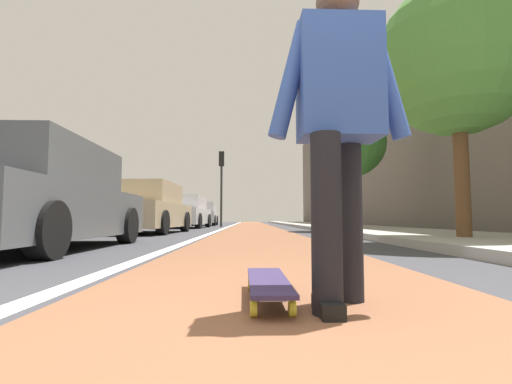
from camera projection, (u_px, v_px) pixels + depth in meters
The scene contains 14 objects.
ground_plane at pixel (256, 233), 11.03m from camera, with size 80.00×80.00×0.00m, color #38383D.
bike_lane_paint at pixel (252, 225), 24.99m from camera, with size 56.00×2.34×0.00m, color brown.
lane_stripe_white at pixel (230, 226), 20.98m from camera, with size 52.00×0.16×0.01m, color silver.
sidewalk_curb at pixel (325, 226), 19.08m from camera, with size 52.00×3.20×0.13m, color #9E9B93.
building_facade at pixel (358, 154), 23.45m from camera, with size 40.00×1.20×9.21m, color #655D53.
skateboard at pixel (268, 283), 1.90m from camera, with size 0.84×0.22×0.11m.
skater_person at pixel (338, 116), 1.81m from camera, with size 0.46×0.72×1.64m.
parked_car_near at pixel (37, 199), 5.04m from camera, with size 4.23×1.93×1.47m.
parked_car_mid at pixel (146, 209), 10.87m from camera, with size 4.35×2.11×1.49m.
parked_car_far at pixel (186, 213), 17.19m from camera, with size 4.40×1.99×1.50m.
parked_car_end at pixel (202, 214), 23.77m from camera, with size 4.28×2.01×1.49m.
traffic_light at pixel (221, 174), 19.86m from camera, with size 0.33×0.28×4.10m.
street_tree_near at pixel (457, 59), 6.23m from camera, with size 2.66×2.66×4.51m.
street_tree_mid at pixel (351, 143), 12.78m from camera, with size 2.44×2.44×4.32m.
Camera 1 is at (-1.09, 0.18, 0.43)m, focal length 25.58 mm.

